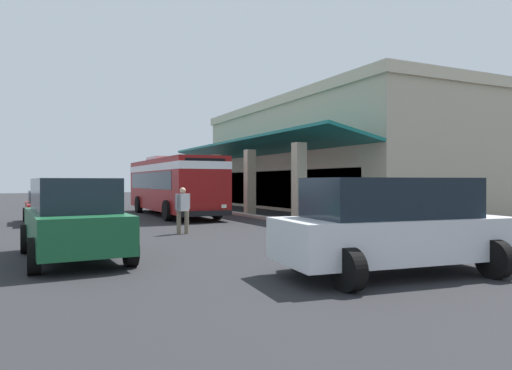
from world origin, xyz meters
The scene contains 9 objects.
ground centered at (0.00, 8.00, 0.00)m, with size 120.00×120.00×0.00m, color #262628.
curb_strip centered at (-2.60, 3.31, 0.06)m, with size 26.87×0.50×0.12m, color #9E998E.
plaza_building centered at (-2.60, 12.93, 3.72)m, with size 22.70×15.10×7.44m.
transit_bus centered at (-0.59, -0.21, 1.85)m, with size 11.22×2.88×3.34m.
parked_suv_green centered at (12.93, -6.47, 1.02)m, with size 4.90×2.38×1.97m.
parked_sedan_red centered at (1.66, -6.69, 0.75)m, with size 4.45×2.11×1.47m.
parked_suv_white centered at (17.82, -0.81, 1.02)m, with size 3.04×4.98×1.97m.
pedestrian centered at (8.74, -2.45, 0.94)m, with size 0.46×0.63×1.68m.
potted_palm centered at (-10.11, 4.93, 0.54)m, with size 1.74×1.79×2.42m.
Camera 1 is at (25.19, -7.43, 1.90)m, focal length 32.99 mm.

